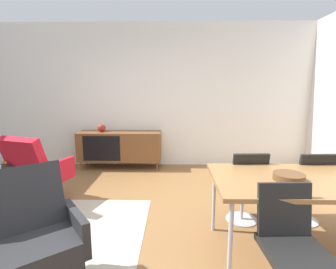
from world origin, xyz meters
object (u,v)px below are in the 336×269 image
at_px(side_table_round, 12,182).
at_px(fruit_bowl, 10,165).
at_px(dining_table, 303,183).
at_px(dining_chair_back_left, 245,184).
at_px(vase_cobalt, 102,128).
at_px(armchair_black_shell, 26,237).
at_px(dining_chair_front_left, 290,244).
at_px(wooden_bowl_on_table, 289,177).
at_px(dining_chair_back_right, 308,184).
at_px(sideboard, 120,146).
at_px(lounge_chair_red, 37,170).

distance_m(side_table_round, fruit_bowl, 0.23).
bearing_deg(dining_table, dining_chair_back_left, 121.78).
distance_m(vase_cobalt, armchair_black_shell, 3.17).
height_order(dining_chair_front_left, armchair_black_shell, armchair_black_shell).
height_order(wooden_bowl_on_table, dining_chair_back_right, dining_chair_back_right).
bearing_deg(dining_table, sideboard, 130.16).
relative_size(dining_table, dining_chair_back_left, 1.87).
distance_m(wooden_bowl_on_table, dining_chair_back_right, 0.85).
bearing_deg(dining_chair_front_left, fruit_bowl, 152.83).
height_order(vase_cobalt, dining_table, vase_cobalt).
xyz_separation_m(armchair_black_shell, fruit_bowl, (-1.07, 1.46, 0.09)).
xyz_separation_m(dining_chair_front_left, lounge_chair_red, (-2.63, 1.58, -0.00)).
distance_m(vase_cobalt, dining_chair_back_left, 3.04).
bearing_deg(lounge_chair_red, dining_chair_back_right, -7.96).
relative_size(vase_cobalt, dining_chair_back_right, 0.18).
distance_m(wooden_bowl_on_table, dining_chair_back_left, 0.71).
bearing_deg(sideboard, wooden_bowl_on_table, -52.48).
distance_m(dining_table, lounge_chair_red, 3.17).
bearing_deg(dining_chair_back_left, fruit_bowl, 172.54).
relative_size(dining_table, lounge_chair_red, 1.69).
relative_size(sideboard, fruit_bowl, 8.00).
bearing_deg(dining_table, side_table_round, 163.98).
relative_size(sideboard, armchair_black_shell, 1.69).
distance_m(vase_cobalt, dining_chair_front_left, 3.88).
bearing_deg(lounge_chair_red, sideboard, 63.91).
bearing_deg(fruit_bowl, vase_cobalt, 66.56).
xyz_separation_m(vase_cobalt, fruit_bowl, (-0.73, -1.67, -0.24)).
distance_m(dining_chair_back_right, side_table_round, 3.65).
bearing_deg(fruit_bowl, side_table_round, -82.96).
relative_size(side_table_round, fruit_bowl, 2.60).
height_order(lounge_chair_red, armchair_black_shell, same).
bearing_deg(dining_chair_back_left, dining_chair_back_right, -0.00).
bearing_deg(vase_cobalt, fruit_bowl, -113.44).
bearing_deg(dining_chair_back_right, vase_cobalt, 144.68).
height_order(dining_chair_back_right, side_table_round, dining_chair_back_right).
height_order(sideboard, side_table_round, sideboard).
xyz_separation_m(dining_chair_front_left, fruit_bowl, (-2.93, 1.50, 0.09)).
distance_m(sideboard, dining_table, 3.43).
height_order(sideboard, dining_table, dining_table).
bearing_deg(armchair_black_shell, dining_chair_front_left, -1.30).
height_order(vase_cobalt, dining_chair_back_left, vase_cobalt).
relative_size(wooden_bowl_on_table, fruit_bowl, 1.30).
bearing_deg(dining_chair_back_right, dining_table, -122.29).
bearing_deg(dining_chair_front_left, dining_chair_back_right, 57.73).
height_order(lounge_chair_red, side_table_round, lounge_chair_red).
xyz_separation_m(dining_chair_front_left, side_table_round, (-2.93, 1.50, -0.15)).
bearing_deg(sideboard, dining_chair_back_left, -47.87).
bearing_deg(armchair_black_shell, dining_table, 13.14).
height_order(dining_chair_front_left, lounge_chair_red, lounge_chair_red).
bearing_deg(side_table_round, vase_cobalt, 66.58).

